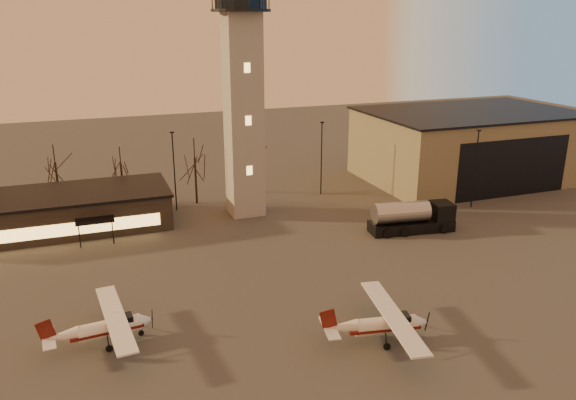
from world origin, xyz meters
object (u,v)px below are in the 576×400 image
Objects in this scene: terminal at (57,212)px; fuel_truck at (411,220)px; control_tower at (243,81)px; cessna_rear at (112,330)px; hangar at (468,145)px; cessna_front at (387,328)px.

fuel_truck is at bearing -21.24° from terminal.
cessna_rear is (-17.74, -25.04, -15.30)m from control_tower.
hangar is at bearing 1.97° from terminal.
control_tower reaches higher than cessna_rear.
control_tower is at bearing 103.49° from cessna_front.
cessna_front is 23.84m from fuel_truck.
hangar is 1.20× the size of terminal.
control_tower is 3.00× the size of cessna_rear.
cessna_front is at bearing -24.51° from cessna_rear.
control_tower is 3.26× the size of fuel_truck.
cessna_front is at bearing -86.70° from control_tower.
hangar is 58.11m from terminal.
cessna_rear is at bearing -81.06° from terminal.
hangar reaches higher than terminal.
fuel_truck is (-20.04, -16.75, -3.73)m from hangar.
control_tower is at bearing -173.69° from hangar.
control_tower is 1.07× the size of hangar.
terminal reaches higher than cessna_rear.
hangar is at bearing 47.59° from fuel_truck.
cessna_front is at bearing -118.59° from fuel_truck.
cessna_front is at bearing -133.53° from hangar.
cessna_front is 1.13× the size of fuel_truck.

